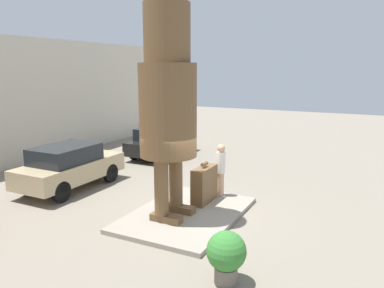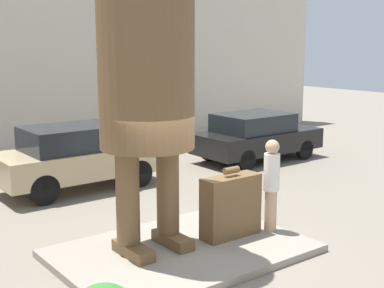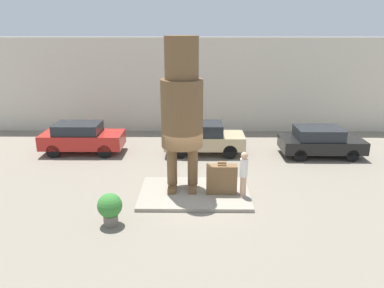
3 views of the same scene
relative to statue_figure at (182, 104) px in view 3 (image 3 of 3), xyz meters
name	(u,v)px [view 3 (image 3 of 3)]	position (x,y,z in m)	size (l,w,h in m)	color
ground_plane	(195,195)	(0.49, -0.32, -3.61)	(60.00, 60.00, 0.00)	gray
pedestal	(195,193)	(0.49, -0.32, -3.54)	(4.31, 2.97, 0.13)	gray
building_backdrop	(195,85)	(0.49, 9.46, -0.72)	(28.00, 0.60, 5.78)	beige
statue_figure	(182,104)	(0.00, 0.00, 0.00)	(1.61, 1.61, 5.94)	brown
giant_suitcase	(222,179)	(1.54, -0.41, -2.89)	(1.18, 0.42, 1.33)	brown
tourist	(244,172)	(2.35, -0.64, -2.50)	(0.30, 0.30, 1.77)	tan
parked_car_red	(82,137)	(-5.44, 4.80, -2.75)	(4.20, 1.78, 1.60)	#B2231E
parked_car_tan	(203,138)	(0.91, 4.77, -2.74)	(4.11, 1.79, 1.64)	tan
parked_car_black	(320,141)	(6.90, 4.45, -2.82)	(4.12, 1.87, 1.50)	black
planter_pot	(110,207)	(-2.31, -2.70, -2.96)	(0.83, 0.83, 1.13)	#70665B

